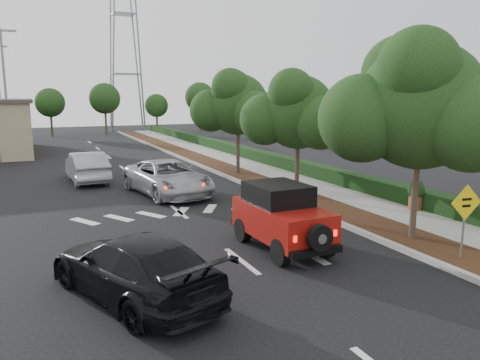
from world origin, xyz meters
TOP-DOWN VIEW (x-y plane):
  - ground at (0.00, 0.00)m, footprint 120.00×120.00m
  - curb at (4.60, 12.00)m, footprint 0.20×70.00m
  - planting_strip at (5.60, 12.00)m, footprint 1.80×70.00m
  - sidewalk at (7.50, 12.00)m, footprint 2.00×70.00m
  - hedge at (8.90, 12.00)m, footprint 0.80×70.00m
  - transmission_tower at (6.00, 48.00)m, footprint 7.00×4.00m
  - street_tree_near at (5.60, -0.50)m, footprint 3.80×3.80m
  - street_tree_mid at (5.60, 6.50)m, footprint 3.20×3.20m
  - street_tree_far at (5.60, 13.00)m, footprint 3.40×3.40m
  - light_pole_a at (-6.50, 26.00)m, footprint 2.00×0.22m
  - light_pole_b at (-7.50, 38.00)m, footprint 2.00×0.22m
  - red_jeep at (1.50, 0.64)m, footprint 1.78×3.80m
  - silver_suv_ahead at (0.50, 9.37)m, footprint 3.41×5.91m
  - black_suv_oncoming at (-3.16, -1.16)m, footprint 3.63×5.39m
  - silver_sedan_oncoming at (-2.51, 14.25)m, footprint 1.90×4.84m
  - speed_hump_sign at (5.40, -2.53)m, footprint 0.96×0.13m
  - terracotta_planter at (8.40, 2.24)m, footprint 0.65×0.65m

SIDE VIEW (x-z plane):
  - ground at x=0.00m, z-range 0.00..0.00m
  - transmission_tower at x=6.00m, z-range -14.00..14.00m
  - street_tree_near at x=5.60m, z-range -2.96..2.96m
  - street_tree_mid at x=5.60m, z-range -2.66..2.66m
  - street_tree_far at x=5.60m, z-range -2.81..2.81m
  - light_pole_a at x=-6.50m, z-range -4.50..4.50m
  - light_pole_b at x=-7.50m, z-range -4.50..4.50m
  - planting_strip at x=5.60m, z-range 0.00..0.12m
  - sidewalk at x=7.50m, z-range 0.00..0.12m
  - curb at x=4.60m, z-range 0.00..0.15m
  - hedge at x=8.90m, z-range 0.00..0.80m
  - black_suv_oncoming at x=-3.16m, z-range 0.00..1.45m
  - terracotta_planter at x=8.40m, z-range 0.20..1.34m
  - silver_suv_ahead at x=0.50m, z-range 0.00..1.55m
  - silver_sedan_oncoming at x=-2.51m, z-range 0.00..1.57m
  - red_jeep at x=1.50m, z-range 0.02..1.94m
  - speed_hump_sign at x=5.40m, z-range 0.40..2.45m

